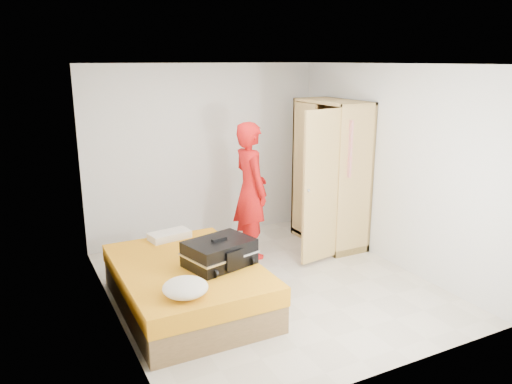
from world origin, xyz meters
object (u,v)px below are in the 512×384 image
wardrobe (330,178)px  suitcase (220,253)px  round_cushion (185,288)px  bed (188,285)px  person (251,190)px

wardrobe → suitcase: bearing=-153.3°
wardrobe → round_cushion: wardrobe is taller
wardrobe → suitcase: (-2.19, -1.10, -0.36)m
bed → wardrobe: size_ratio=0.96×
wardrobe → suitcase: 2.47m
bed → suitcase: 0.53m
suitcase → round_cushion: size_ratio=1.89×
bed → wardrobe: wardrobe is taller
bed → person: person is taller
bed → person: (1.29, 1.05, 0.68)m
wardrobe → person: size_ratio=1.13×
wardrobe → person: 1.21m
bed → round_cushion: round_cushion is taller
bed → suitcase: bearing=-29.4°
bed → wardrobe: (2.50, 0.92, 0.75)m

